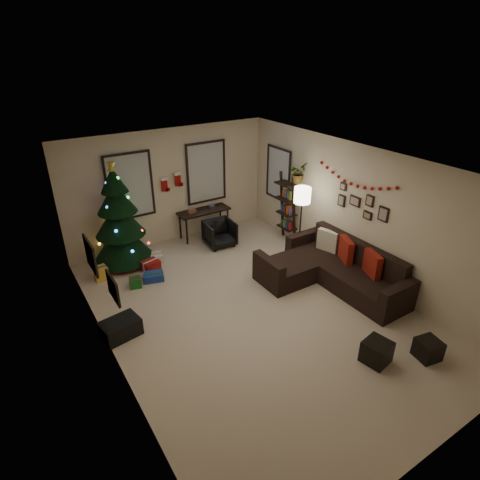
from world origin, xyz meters
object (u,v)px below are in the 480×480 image
at_px(christmas_tree, 119,222).
at_px(desk_chair, 220,233).
at_px(desk, 204,213).
at_px(bookshelf, 287,209).
at_px(sofa, 331,271).

relative_size(christmas_tree, desk_chair, 3.78).
distance_m(desk, bookshelf, 2.04).
bearing_deg(desk_chair, christmas_tree, 174.21).
xyz_separation_m(christmas_tree, bookshelf, (3.72, -1.02, -0.15)).
bearing_deg(desk, bookshelf, -38.67).
bearing_deg(bookshelf, desk_chair, 157.84).
height_order(christmas_tree, sofa, christmas_tree).
height_order(christmas_tree, desk, christmas_tree).
xyz_separation_m(sofa, desk_chair, (-1.06, 2.65, 0.03)).
distance_m(desk, desk_chair, 0.72).
distance_m(sofa, desk, 3.51).
relative_size(sofa, desk, 2.10).
relative_size(desk_chair, bookshelf, 0.37).
distance_m(sofa, desk_chair, 2.86).
relative_size(sofa, desk_chair, 4.36).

